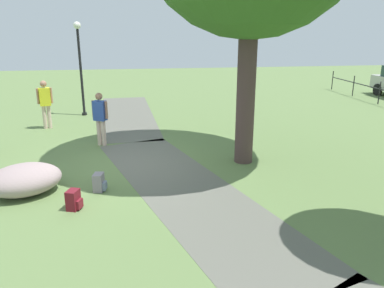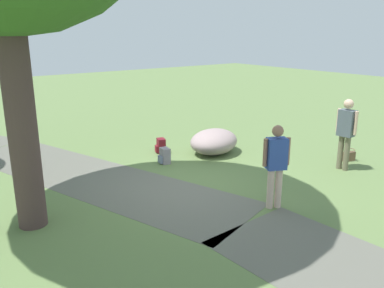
% 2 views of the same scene
% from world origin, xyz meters
% --- Properties ---
extents(ground_plane, '(48.00, 48.00, 0.00)m').
position_xyz_m(ground_plane, '(0.00, 0.00, 0.00)').
color(ground_plane, '#607945').
extents(footpath_segment_mid, '(8.25, 4.34, 0.01)m').
position_xyz_m(footpath_segment_mid, '(1.81, 1.33, 0.00)').
color(footpath_segment_mid, '#5F5F55').
rests_on(footpath_segment_mid, ground).
extents(lawn_boulder, '(1.71, 1.89, 0.66)m').
position_xyz_m(lawn_boulder, '(1.52, -2.13, 0.33)').
color(lawn_boulder, gray).
rests_on(lawn_boulder, ground).
extents(woman_with_handbag, '(0.52, 0.26, 1.72)m').
position_xyz_m(woman_with_handbag, '(-1.39, -3.76, 1.00)').
color(woman_with_handbag, '#6B644C').
rests_on(woman_with_handbag, ground).
extents(man_near_boulder, '(0.38, 0.47, 1.61)m').
position_xyz_m(man_near_boulder, '(-1.86, -0.77, 0.93)').
color(man_near_boulder, beige).
rests_on(man_near_boulder, ground).
extents(handbag_on_grass, '(0.34, 0.34, 0.31)m').
position_xyz_m(handbag_on_grass, '(-1.12, -4.48, 0.14)').
color(handbag_on_grass, brown).
rests_on(handbag_on_grass, ground).
extents(backpack_by_boulder, '(0.33, 0.32, 0.40)m').
position_xyz_m(backpack_by_boulder, '(2.42, -0.99, 0.19)').
color(backpack_by_boulder, maroon).
rests_on(backpack_by_boulder, ground).
extents(spare_backpack_on_lawn, '(0.31, 0.30, 0.40)m').
position_xyz_m(spare_backpack_on_lawn, '(1.59, -0.57, 0.19)').
color(spare_backpack_on_lawn, gray).
rests_on(spare_backpack_on_lawn, ground).
extents(frisbee_on_grass, '(0.23, 0.23, 0.02)m').
position_xyz_m(frisbee_on_grass, '(2.16, -2.89, 0.01)').
color(frisbee_on_grass, '#389DD7').
rests_on(frisbee_on_grass, ground).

